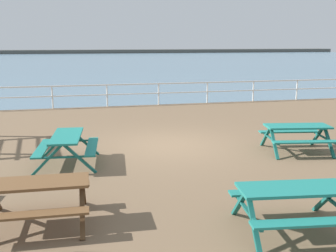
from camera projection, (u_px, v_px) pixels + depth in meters
ground_plane at (169, 148)px, 11.96m from camera, size 30.00×24.00×0.20m
sea_band at (94, 61)px, 62.16m from camera, size 142.00×90.00×0.01m
distant_shoreline at (87, 53)px, 103.09m from camera, size 142.00×6.00×1.80m
seaward_railing at (133, 90)px, 19.15m from camera, size 23.07×0.07×1.08m
picnic_table_near_right at (67, 142)px, 9.98m from camera, size 1.69×1.93×0.80m
picnic_table_mid_centre at (36, 192)px, 6.69m from camera, size 1.85×1.60×0.80m
picnic_table_far_left at (297, 132)px, 11.13m from camera, size 2.02×1.79×0.80m
picnic_table_far_right at (293, 198)px, 6.43m from camera, size 1.97×1.74×0.80m
rope_coil at (64, 138)px, 12.66m from camera, size 0.55×0.55×0.11m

